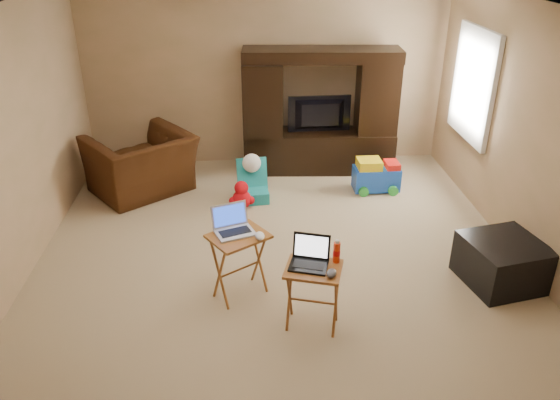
{
  "coord_description": "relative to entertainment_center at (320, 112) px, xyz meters",
  "views": [
    {
      "loc": [
        -0.31,
        -4.79,
        3.12
      ],
      "look_at": [
        0.0,
        -0.2,
        0.8
      ],
      "focal_mm": 35.0,
      "sensor_mm": 36.0,
      "label": 1
    }
  ],
  "objects": [
    {
      "name": "floor",
      "position": [
        -0.72,
        -2.33,
        -0.85
      ],
      "size": [
        5.5,
        5.5,
        0.0
      ],
      "primitive_type": "plane",
      "color": "#CDB28E",
      "rests_on": "ground"
    },
    {
      "name": "ceiling",
      "position": [
        -0.72,
        -2.33,
        1.65
      ],
      "size": [
        5.5,
        5.5,
        0.0
      ],
      "primitive_type": "plane",
      "rotation": [
        3.14,
        0.0,
        0.0
      ],
      "color": "silver",
      "rests_on": "ground"
    },
    {
      "name": "wall_back",
      "position": [
        -0.72,
        0.42,
        0.4
      ],
      "size": [
        5.0,
        0.0,
        5.0
      ],
      "primitive_type": "plane",
      "rotation": [
        1.57,
        0.0,
        0.0
      ],
      "color": "tan",
      "rests_on": "ground"
    },
    {
      "name": "wall_front",
      "position": [
        -0.72,
        -5.08,
        0.4
      ],
      "size": [
        5.0,
        0.0,
        5.0
      ],
      "primitive_type": "plane",
      "rotation": [
        -1.57,
        0.0,
        0.0
      ],
      "color": "tan",
      "rests_on": "ground"
    },
    {
      "name": "wall_left",
      "position": [
        -3.22,
        -2.33,
        0.4
      ],
      "size": [
        0.0,
        5.5,
        5.5
      ],
      "primitive_type": "plane",
      "rotation": [
        1.57,
        0.0,
        1.57
      ],
      "color": "tan",
      "rests_on": "ground"
    },
    {
      "name": "wall_right",
      "position": [
        1.78,
        -2.33,
        0.4
      ],
      "size": [
        0.0,
        5.5,
        5.5
      ],
      "primitive_type": "plane",
      "rotation": [
        1.57,
        0.0,
        -1.57
      ],
      "color": "tan",
      "rests_on": "ground"
    },
    {
      "name": "window_pane",
      "position": [
        1.76,
        -0.78,
        0.55
      ],
      "size": [
        0.0,
        1.2,
        1.2
      ],
      "primitive_type": "plane",
      "rotation": [
        1.57,
        0.0,
        -1.57
      ],
      "color": "white",
      "rests_on": "ground"
    },
    {
      "name": "window_frame",
      "position": [
        1.74,
        -0.78,
        0.55
      ],
      "size": [
        0.06,
        1.14,
        1.34
      ],
      "primitive_type": "cube",
      "color": "white",
      "rests_on": "ground"
    },
    {
      "name": "entertainment_center",
      "position": [
        0.0,
        0.0,
        0.0
      ],
      "size": [
        2.1,
        0.64,
        1.7
      ],
      "primitive_type": "cube",
      "rotation": [
        0.0,
        0.0,
        -0.06
      ],
      "color": "black",
      "rests_on": "floor"
    },
    {
      "name": "television",
      "position": [
        0.0,
        -0.04,
        -0.03
      ],
      "size": [
        0.87,
        0.15,
        0.5
      ],
      "primitive_type": "imported",
      "rotation": [
        0.0,
        0.0,
        3.18
      ],
      "color": "black",
      "rests_on": "entertainment_center"
    },
    {
      "name": "recliner",
      "position": [
        -2.36,
        -0.57,
        -0.46
      ],
      "size": [
        1.57,
        1.54,
        0.77
      ],
      "primitive_type": "imported",
      "rotation": [
        0.0,
        0.0,
        3.79
      ],
      "color": "#41210E",
      "rests_on": "floor"
    },
    {
      "name": "child_rocker",
      "position": [
        -0.96,
        -0.91,
        -0.59
      ],
      "size": [
        0.42,
        0.47,
        0.51
      ],
      "primitive_type": null,
      "rotation": [
        0.0,
        0.0,
        0.1
      ],
      "color": "teal",
      "rests_on": "floor"
    },
    {
      "name": "plush_toy",
      "position": [
        -1.09,
        -1.12,
        -0.67
      ],
      "size": [
        0.32,
        0.27,
        0.36
      ],
      "primitive_type": null,
      "color": "red",
      "rests_on": "floor"
    },
    {
      "name": "push_toy",
      "position": [
        0.66,
        -0.74,
        -0.62
      ],
      "size": [
        0.6,
        0.44,
        0.45
      ],
      "primitive_type": null,
      "rotation": [
        0.0,
        0.0,
        0.01
      ],
      "color": "blue",
      "rests_on": "floor"
    },
    {
      "name": "ottoman",
      "position": [
        1.41,
        -2.85,
        -0.63
      ],
      "size": [
        0.81,
        0.81,
        0.44
      ],
      "primitive_type": "cube",
      "rotation": [
        0.0,
        0.0,
        0.21
      ],
      "color": "black",
      "rests_on": "floor"
    },
    {
      "name": "tray_table_left",
      "position": [
        -1.11,
        -2.89,
        -0.53
      ],
      "size": [
        0.63,
        0.6,
        0.64
      ],
      "primitive_type": "cube",
      "rotation": [
        0.0,
        0.0,
        0.59
      ],
      "color": "#A46527",
      "rests_on": "floor"
    },
    {
      "name": "tray_table_right",
      "position": [
        -0.5,
        -3.39,
        -0.55
      ],
      "size": [
        0.54,
        0.48,
        0.6
      ],
      "primitive_type": "cube",
      "rotation": [
        0.0,
        0.0,
        -0.28
      ],
      "color": "#945824",
      "rests_on": "floor"
    },
    {
      "name": "laptop_left",
      "position": [
        -1.14,
        -2.86,
        -0.09
      ],
      "size": [
        0.41,
        0.38,
        0.24
      ],
      "primitive_type": "cube",
      "rotation": [
        0.0,
        0.0,
        0.36
      ],
      "color": "silver",
      "rests_on": "tray_table_left"
    },
    {
      "name": "laptop_right",
      "position": [
        -0.54,
        -3.37,
        -0.13
      ],
      "size": [
        0.37,
        0.34,
        0.24
      ],
      "primitive_type": "cube",
      "rotation": [
        0.0,
        0.0,
        -0.29
      ],
      "color": "black",
      "rests_on": "tray_table_right"
    },
    {
      "name": "mouse_left",
      "position": [
        -0.92,
        -2.96,
        -0.18
      ],
      "size": [
        0.09,
        0.14,
        0.05
      ],
      "primitive_type": "ellipsoid",
      "rotation": [
        0.0,
        0.0,
        0.08
      ],
      "color": "white",
      "rests_on": "tray_table_left"
    },
    {
      "name": "mouse_right",
      "position": [
        -0.37,
        -3.51,
        -0.23
      ],
      "size": [
        0.11,
        0.14,
        0.05
      ],
      "primitive_type": "ellipsoid",
      "rotation": [
        0.0,
        0.0,
        -0.34
      ],
      "color": "#434348",
      "rests_on": "tray_table_right"
    },
    {
      "name": "water_bottle",
      "position": [
        -0.3,
        -3.31,
        -0.16
      ],
      "size": [
        0.06,
        0.06,
        0.18
      ],
      "primitive_type": "cylinder",
      "color": "red",
      "rests_on": "tray_table_right"
    }
  ]
}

